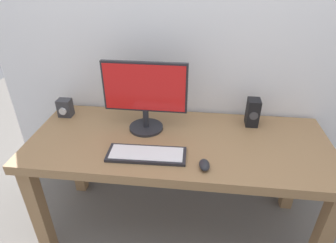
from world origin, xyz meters
name	(u,v)px	position (x,y,z in m)	size (l,w,h in m)	color
ground_plane	(177,225)	(0.00, 0.00, 0.00)	(6.00, 6.00, 0.00)	slate
desk	(178,153)	(0.00, 0.00, 0.64)	(1.77, 0.71, 0.74)	#936D47
monitor	(145,94)	(-0.21, 0.11, 0.98)	(0.50, 0.21, 0.43)	#232328
keyboard_primary	(147,154)	(-0.16, -0.18, 0.75)	(0.43, 0.17, 0.02)	#232328
mouse	(204,165)	(0.15, -0.24, 0.76)	(0.05, 0.09, 0.04)	#232328
speaker_right	(253,112)	(0.45, 0.23, 0.83)	(0.08, 0.10, 0.18)	black
audio_controller	(65,108)	(-0.78, 0.20, 0.80)	(0.09, 0.08, 0.12)	#333338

